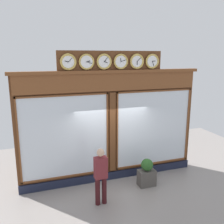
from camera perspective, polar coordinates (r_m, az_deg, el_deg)
The scene contains 4 objects.
shop_facade at distance 8.25m, azimuth -0.28°, elevation -2.91°, with size 6.24×0.42×4.35m.
pedestrian at distance 7.13m, azimuth -2.63°, elevation -14.25°, with size 0.37×0.24×1.69m.
planter_box at distance 8.44m, azimuth 8.06°, elevation -14.91°, with size 0.56×0.36×0.53m, color #4C4742.
planter_shrub at distance 8.23m, azimuth 8.17°, elevation -12.06°, with size 0.40×0.40×0.40m, color #285623.
Camera 1 is at (2.51, 7.41, 4.18)m, focal length 39.28 mm.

